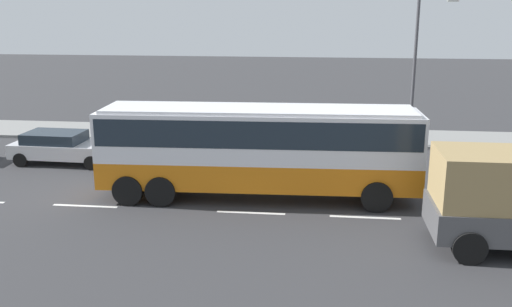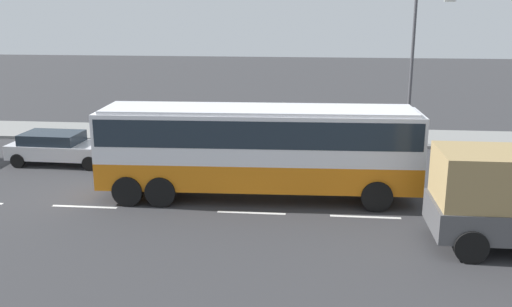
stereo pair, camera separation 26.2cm
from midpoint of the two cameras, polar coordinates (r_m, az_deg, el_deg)
The scene contains 8 objects.
ground_plane at distance 22.20m, azimuth 5.67°, elevation -3.83°, with size 120.00×120.00×0.00m, color #333335.
sidewalk_curb at distance 31.26m, azimuth 6.02°, elevation 1.73°, with size 80.00×4.00×0.15m, color gray.
lane_centreline at distance 19.91m, azimuth -0.67°, elevation -5.95°, with size 33.93×0.16×0.01m.
coach_bus at distance 20.80m, azimuth 0.57°, elevation 1.08°, with size 11.75×2.98×3.43m.
car_silver_hatch at distance 27.32m, azimuth -18.65°, elevation 0.67°, with size 4.71×2.15×1.44m.
pedestrian_near_curb at distance 31.08m, azimuth 3.31°, elevation 3.78°, with size 0.32×0.32×1.76m.
pedestrian_at_crossing at distance 31.20m, azimuth -0.46°, elevation 3.72°, with size 0.32×0.32×1.66m.
street_lamp at distance 29.30m, azimuth 16.29°, elevation 8.91°, with size 1.91×0.24×7.37m.
Camera 1 is at (0.37, -21.05, 6.99)m, focal length 39.81 mm.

